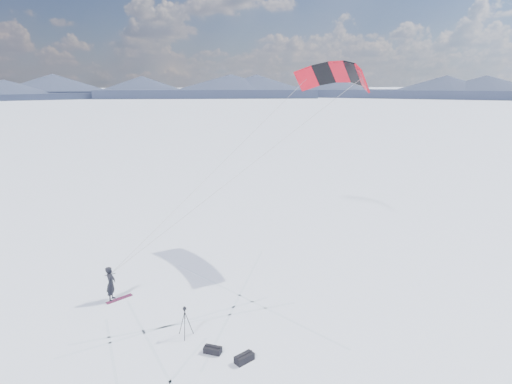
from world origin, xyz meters
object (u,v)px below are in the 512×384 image
object	(u,v)px
snowkiter	(112,300)
tripod	(185,318)
gear_bag_b	(213,350)
snowboard	(119,299)
gear_bag_a	(244,358)

from	to	relation	value
snowkiter	tripod	size ratio (longest dim) A/B	1.30
gear_bag_b	snowkiter	bearing A→B (deg)	158.46
snowboard	tripod	distance (m)	5.17
tripod	gear_bag_b	world-z (taller)	tripod
gear_bag_a	gear_bag_b	world-z (taller)	gear_bag_a
gear_bag_a	gear_bag_b	distance (m)	1.42
snowkiter	tripod	xyz separation A→B (m)	(3.35, -4.13, 0.89)
snowboard	tripod	xyz separation A→B (m)	(3.01, -4.11, 0.87)
snowkiter	gear_bag_a	size ratio (longest dim) A/B	2.07
tripod	gear_bag_a	bearing A→B (deg)	-64.85
snowkiter	gear_bag_b	world-z (taller)	snowkiter
tripod	gear_bag_a	distance (m)	3.22
gear_bag_a	gear_bag_b	xyz separation A→B (m)	(-1.13, 0.86, -0.01)
snowkiter	tripod	bearing A→B (deg)	-129.54
snowboard	gear_bag_a	distance (m)	8.22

